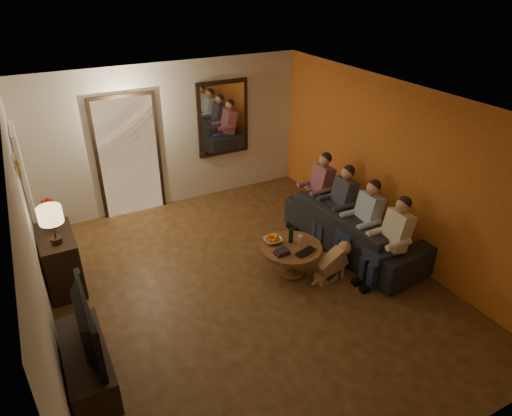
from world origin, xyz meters
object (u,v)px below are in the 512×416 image
table_lamp (53,225)px  wine_bottle (291,233)px  coffee_table (291,259)px  person_b (364,224)px  bowl (273,240)px  sofa (355,228)px  tv (78,326)px  person_a (391,243)px  person_c (339,207)px  person_d (318,193)px  dog (332,262)px  dresser (61,261)px  tv_stand (87,364)px  laptop (308,253)px

table_lamp → wine_bottle: bearing=-16.4°
coffee_table → wine_bottle: 0.40m
person_b → bowl: bearing=163.3°
sofa → wine_bottle: 1.22m
tv → person_b: 4.16m
person_a → tv: bearing=178.3°
person_c → person_d: 0.60m
table_lamp → person_d: 4.15m
sofa → coffee_table: (-1.25, -0.12, -0.13)m
table_lamp → dog: bearing=-22.1°
dresser → coffee_table: bearing=-22.2°
tv → coffee_table: size_ratio=1.28×
table_lamp → dog: (3.42, -1.39, -0.82)m
dog → wine_bottle: bearing=122.6°
table_lamp → sofa: (4.22, -0.87, -0.74)m
tv → dog: (3.42, 0.26, -0.47)m
table_lamp → person_d: bearing=0.4°
dresser → person_d: bearing=-2.6°
person_a → dog: size_ratio=2.14×
tv_stand → person_a: 4.14m
person_a → dog: bearing=151.5°
dresser → sofa: dresser is taller
dresser → sofa: (4.22, -1.09, -0.06)m
dresser → person_a: 4.58m
bowl → wine_bottle: 0.29m
tv_stand → person_d: size_ratio=1.06×
dog → laptop: dog is taller
laptop → dresser: bearing=139.2°
tv → person_a: (4.12, -0.12, -0.15)m
laptop → coffee_table: bearing=94.7°
table_lamp → laptop: 3.39m
table_lamp → person_c: 4.19m
laptop → dog: bearing=-33.7°
person_c → tv_stand: bearing=-165.4°
dresser → table_lamp: table_lamp is taller
dresser → person_c: person_c is taller
coffee_table → person_c: bearing=20.2°
table_lamp → dog: size_ratio=0.96×
person_d → dog: bearing=-116.3°
tv_stand → tv: size_ratio=1.12×
dresser → person_a: bearing=-25.8°
tv → bowl: size_ratio=4.39×
dog → person_d: bearing=57.8°
person_b → person_c: bearing=90.0°
person_d → dog: 1.62m
dresser → tv: bearing=-90.0°
laptop → person_c: bearing=18.9°
tv → wine_bottle: tv is taller
tv → bowl: bearing=-72.6°
tv_stand → bowl: size_ratio=4.90×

